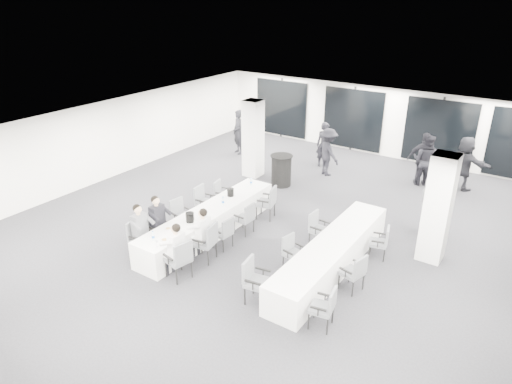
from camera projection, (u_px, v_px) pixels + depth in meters
room at (318, 179)px, 12.94m from camera, size 14.04×16.04×2.84m
column_left at (253, 139)px, 16.40m from camera, size 0.60×0.60×2.80m
column_right at (438, 209)px, 11.14m from camera, size 0.60×0.60×2.80m
banquet_table_main at (210, 222)px, 12.71m from camera, size 0.90×5.00×0.75m
banquet_table_side at (331, 255)px, 11.11m from camera, size 0.90×5.00×0.75m
cocktail_table at (281, 170)px, 15.87m from camera, size 0.79×0.79×1.09m
chair_main_left_near at (138, 236)px, 11.65m from camera, size 0.57×0.60×0.95m
chair_main_left_second at (155, 226)px, 12.13m from camera, size 0.53×0.58×0.94m
chair_main_left_mid at (180, 213)px, 12.84m from camera, size 0.55×0.58×0.94m
chair_main_left_fourth at (203, 200)px, 13.61m from camera, size 0.54×0.59×0.98m
chair_main_left_far at (221, 192)px, 14.27m from camera, size 0.52×0.55×0.87m
chair_main_right_near at (180, 258)px, 10.62m from camera, size 0.62×0.65×1.03m
chair_main_right_second at (207, 240)px, 11.36m from camera, size 0.61×0.65×1.03m
chair_main_right_mid at (225, 231)px, 11.94m from camera, size 0.48×0.53×0.89m
chair_main_right_fourth at (246, 217)px, 12.67m from camera, size 0.48×0.53×0.92m
chair_main_right_far at (268, 201)px, 13.51m from camera, size 0.61×0.64×1.01m
chair_side_left_near at (254, 278)px, 9.86m from camera, size 0.60×0.64×1.03m
chair_side_left_mid at (292, 250)px, 11.10m from camera, size 0.52×0.54×0.86m
chair_side_left_far at (317, 227)px, 12.12m from camera, size 0.49×0.54×0.93m
chair_side_right_near at (326, 306)px, 9.08m from camera, size 0.54×0.58×0.93m
chair_side_right_mid at (355, 271)px, 10.21m from camera, size 0.56×0.59×0.93m
chair_side_right_far at (382, 241)px, 11.52m from camera, size 0.54×0.56×0.87m
seated_guest_a at (142, 228)px, 11.47m from camera, size 0.50×0.38×1.44m
seated_guest_b at (159, 219)px, 11.94m from camera, size 0.50×0.38×1.44m
seated_guest_c at (175, 247)px, 10.63m from camera, size 0.50×0.38×1.44m
seated_guest_d at (201, 230)px, 11.35m from camera, size 0.50×0.38×1.44m
standing_guest_a at (325, 142)px, 17.45m from camera, size 0.91×0.86×1.96m
standing_guest_b at (426, 157)px, 15.70m from camera, size 1.04×0.68×2.08m
standing_guest_c at (328, 149)px, 16.60m from camera, size 1.45×1.22×2.00m
standing_guest_d at (424, 156)px, 15.70m from camera, size 1.42×1.09×2.13m
standing_guest_f at (465, 160)px, 15.37m from camera, size 2.08×1.46×2.12m
standing_guest_g at (238, 129)px, 18.81m from camera, size 0.96×0.91×2.09m
standing_guest_h at (434, 199)px, 12.57m from camera, size 1.07×1.13×2.01m
ice_bucket_near at (190, 217)px, 11.86m from camera, size 0.22×0.22×0.25m
ice_bucket_far at (230, 192)px, 13.36m from camera, size 0.20×0.20×0.23m
water_bottle_a at (153, 236)px, 10.99m from camera, size 0.07×0.07×0.23m
water_bottle_b at (223, 201)px, 12.81m from camera, size 0.07×0.07×0.23m
water_bottle_c at (251, 181)px, 14.13m from camera, size 0.07×0.07×0.22m
plate_a at (168, 228)px, 11.55m from camera, size 0.19×0.19×0.03m
plate_b at (164, 240)px, 11.03m from camera, size 0.22×0.22×0.03m
plate_c at (203, 213)px, 12.35m from camera, size 0.21×0.21×0.03m
wine_glass at (157, 242)px, 10.69m from camera, size 0.07×0.07×0.18m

